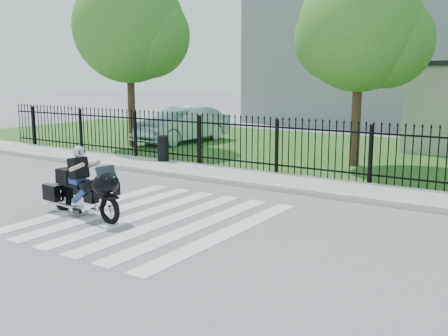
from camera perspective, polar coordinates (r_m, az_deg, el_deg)
The scene contains 12 objects.
ground at distance 11.94m, azimuth -7.83°, elevation -5.49°, with size 120.00×120.00×0.00m, color slate.
crosswalk at distance 11.94m, azimuth -7.83°, elevation -5.46°, with size 5.00×5.50×0.01m, color silver, non-canonical shape.
sidewalk at distance 15.92m, azimuth 4.04°, elevation -1.20°, with size 40.00×2.00×0.12m, color #ADAAA3.
curb at distance 15.07m, azimuth 2.18°, elevation -1.84°, with size 40.00×0.12×0.12m, color #ADAAA3.
grass_strip at distance 22.22m, azimuth 12.89°, elevation 1.71°, with size 40.00×12.00×0.02m, color #325B1F.
iron_fence at distance 16.65m, azimuth 5.76°, elevation 2.22°, with size 26.00×0.04×1.80m.
tree_left at distance 23.58m, azimuth -10.30°, elevation 14.87°, with size 4.80×4.80×7.58m.
tree_mid at distance 18.71m, azimuth 14.59°, elevation 14.39°, with size 4.20×4.20×6.78m.
building_tall at distance 36.32m, azimuth 16.70°, elevation 14.26°, with size 15.00×10.00×12.00m, color gray.
motorcycle_rider at distance 12.34m, azimuth -15.20°, elevation -2.01°, with size 2.49×0.99×1.65m.
parked_car at distance 24.59m, azimuth -4.57°, elevation 4.71°, with size 1.75×5.02×1.65m, color #9EBAC7.
litter_bin at distance 18.88m, azimuth -6.64°, elevation 2.15°, with size 0.40×0.40×0.91m, color black.
Camera 1 is at (7.59, -8.63, 3.23)m, focal length 42.00 mm.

